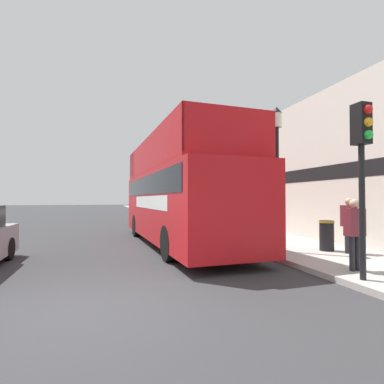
% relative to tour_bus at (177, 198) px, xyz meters
% --- Properties ---
extents(ground_plane, '(144.00, 144.00, 0.00)m').
position_rel_tour_bus_xyz_m(ground_plane, '(-3.01, 14.42, -1.82)').
color(ground_plane, '#333335').
extents(sidewalk, '(3.51, 108.00, 0.14)m').
position_rel_tour_bus_xyz_m(sidewalk, '(3.70, 11.42, -1.75)').
color(sidewalk, '#ADAAA3').
rests_on(sidewalk, ground_plane).
extents(brick_terrace_rear, '(6.00, 16.05, 8.07)m').
position_rel_tour_bus_xyz_m(brick_terrace_rear, '(8.45, 12.18, 2.21)').
color(brick_terrace_rear, brown).
rests_on(brick_terrace_rear, ground_plane).
extents(tour_bus, '(3.03, 10.25, 4.10)m').
position_rel_tour_bus_xyz_m(tour_bus, '(0.00, 0.00, 0.00)').
color(tour_bus, red).
rests_on(tour_bus, ground_plane).
extents(parked_car_ahead_of_bus, '(1.84, 4.45, 1.36)m').
position_rel_tour_bus_xyz_m(parked_car_ahead_of_bus, '(0.83, 7.29, -1.18)').
color(parked_car_ahead_of_bus, black).
rests_on(parked_car_ahead_of_bus, ground_plane).
extents(pedestrian_nearest, '(0.43, 0.24, 1.65)m').
position_rel_tour_bus_xyz_m(pedestrian_nearest, '(2.77, -6.00, -0.69)').
color(pedestrian_nearest, '#232328').
rests_on(pedestrian_nearest, sidewalk).
extents(pedestrian_second, '(0.44, 0.24, 1.69)m').
position_rel_tour_bus_xyz_m(pedestrian_second, '(4.37, -4.18, -0.67)').
color(pedestrian_second, '#232328').
rests_on(pedestrian_second, sidewalk).
extents(traffic_signal, '(0.28, 0.42, 3.62)m').
position_rel_tour_bus_xyz_m(traffic_signal, '(2.29, -6.70, 0.97)').
color(traffic_signal, black).
rests_on(traffic_signal, sidewalk).
extents(lamp_post_nearest, '(0.35, 0.35, 4.61)m').
position_rel_tour_bus_xyz_m(lamp_post_nearest, '(2.49, -3.22, 1.50)').
color(lamp_post_nearest, black).
rests_on(lamp_post_nearest, sidewalk).
extents(lamp_post_second, '(0.35, 0.35, 4.77)m').
position_rel_tour_bus_xyz_m(lamp_post_second, '(2.47, 3.90, 1.60)').
color(lamp_post_second, black).
rests_on(lamp_post_second, sidewalk).
extents(lamp_post_third, '(0.35, 0.35, 5.05)m').
position_rel_tour_bus_xyz_m(lamp_post_third, '(2.57, 11.02, 1.77)').
color(lamp_post_third, black).
rests_on(lamp_post_third, sidewalk).
extents(litter_bin, '(0.48, 0.48, 0.96)m').
position_rel_tour_bus_xyz_m(litter_bin, '(4.05, -3.60, -1.17)').
color(litter_bin, black).
rests_on(litter_bin, sidewalk).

